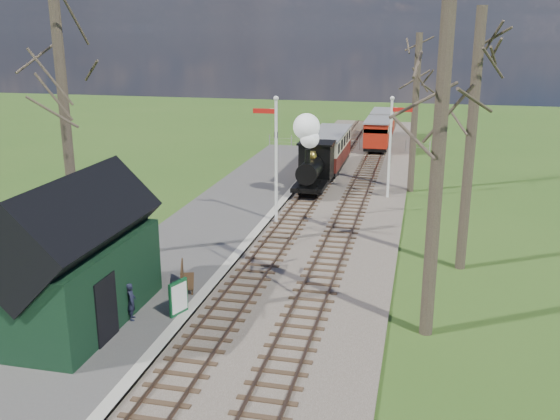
{
  "coord_description": "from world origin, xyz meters",
  "views": [
    {
      "loc": [
        6.04,
        -12.29,
        9.2
      ],
      "look_at": [
        0.16,
        13.09,
        1.6
      ],
      "focal_mm": 40.0,
      "sensor_mm": 36.0,
      "label": 1
    }
  ],
  "objects_px": {
    "red_carriage_b": "(383,123)",
    "coach": "(329,149)",
    "sign_board": "(178,298)",
    "station_shed": "(75,260)",
    "semaphore_near": "(275,151)",
    "person": "(131,301)",
    "locomotive": "(312,158)",
    "bench": "(185,277)",
    "semaphore_far": "(392,140)",
    "red_carriage_a": "(378,134)"
  },
  "relations": [
    {
      "from": "semaphore_far",
      "to": "person",
      "type": "xyz_separation_m",
      "value": [
        -7.1,
        -17.55,
        -2.53
      ]
    },
    {
      "from": "coach",
      "to": "sign_board",
      "type": "xyz_separation_m",
      "value": [
        -1.39,
        -22.97,
        -0.78
      ]
    },
    {
      "from": "red_carriage_b",
      "to": "sign_board",
      "type": "relative_size",
      "value": 3.99
    },
    {
      "from": "semaphore_far",
      "to": "coach",
      "type": "height_order",
      "value": "semaphore_far"
    },
    {
      "from": "red_carriage_b",
      "to": "sign_board",
      "type": "xyz_separation_m",
      "value": [
        -3.99,
        -36.45,
        -0.6
      ]
    },
    {
      "from": "semaphore_far",
      "to": "locomotive",
      "type": "bearing_deg",
      "value": 179.46
    },
    {
      "from": "red_carriage_a",
      "to": "bench",
      "type": "relative_size",
      "value": 2.97
    },
    {
      "from": "red_carriage_a",
      "to": "red_carriage_b",
      "type": "bearing_deg",
      "value": 90.0
    },
    {
      "from": "locomotive",
      "to": "red_carriage_a",
      "type": "relative_size",
      "value": 0.99
    },
    {
      "from": "red_carriage_a",
      "to": "person",
      "type": "xyz_separation_m",
      "value": [
        -5.32,
        -31.64,
        -0.57
      ]
    },
    {
      "from": "bench",
      "to": "red_carriage_a",
      "type": "bearing_deg",
      "value": 80.95
    },
    {
      "from": "sign_board",
      "to": "bench",
      "type": "bearing_deg",
      "value": 106.37
    },
    {
      "from": "semaphore_near",
      "to": "bench",
      "type": "relative_size",
      "value": 3.95
    },
    {
      "from": "station_shed",
      "to": "coach",
      "type": "distance_m",
      "value": 24.5
    },
    {
      "from": "red_carriage_b",
      "to": "coach",
      "type": "bearing_deg",
      "value": -100.91
    },
    {
      "from": "coach",
      "to": "sign_board",
      "type": "height_order",
      "value": "coach"
    },
    {
      "from": "station_shed",
      "to": "sign_board",
      "type": "xyz_separation_m",
      "value": [
        2.91,
        1.14,
        -1.48
      ]
    },
    {
      "from": "station_shed",
      "to": "person",
      "type": "relative_size",
      "value": 5.08
    },
    {
      "from": "station_shed",
      "to": "semaphore_near",
      "type": "distance_m",
      "value": 12.58
    },
    {
      "from": "locomotive",
      "to": "sign_board",
      "type": "xyz_separation_m",
      "value": [
        -1.38,
        -16.9,
        -1.35
      ]
    },
    {
      "from": "coach",
      "to": "red_carriage_a",
      "type": "bearing_deg",
      "value": 71.97
    },
    {
      "from": "coach",
      "to": "red_carriage_b",
      "type": "distance_m",
      "value": 13.74
    },
    {
      "from": "locomotive",
      "to": "bench",
      "type": "bearing_deg",
      "value": -97.64
    },
    {
      "from": "semaphore_near",
      "to": "semaphore_far",
      "type": "bearing_deg",
      "value": 49.4
    },
    {
      "from": "station_shed",
      "to": "semaphore_far",
      "type": "bearing_deg",
      "value": 64.28
    },
    {
      "from": "semaphore_far",
      "to": "locomotive",
      "type": "xyz_separation_m",
      "value": [
        -4.39,
        0.04,
        -1.21
      ]
    },
    {
      "from": "station_shed",
      "to": "coach",
      "type": "relative_size",
      "value": 0.85
    },
    {
      "from": "bench",
      "to": "person",
      "type": "height_order",
      "value": "person"
    },
    {
      "from": "red_carriage_a",
      "to": "red_carriage_b",
      "type": "relative_size",
      "value": 1.0
    },
    {
      "from": "semaphore_near",
      "to": "red_carriage_a",
      "type": "distance_m",
      "value": 20.5
    },
    {
      "from": "station_shed",
      "to": "semaphore_far",
      "type": "distance_m",
      "value": 20.01
    },
    {
      "from": "coach",
      "to": "person",
      "type": "height_order",
      "value": "coach"
    },
    {
      "from": "bench",
      "to": "semaphore_far",
      "type": "bearing_deg",
      "value": 66.67
    },
    {
      "from": "semaphore_near",
      "to": "locomotive",
      "type": "xyz_separation_m",
      "value": [
        0.76,
        6.04,
        -1.49
      ]
    },
    {
      "from": "semaphore_near",
      "to": "locomotive",
      "type": "height_order",
      "value": "semaphore_near"
    },
    {
      "from": "red_carriage_b",
      "to": "sign_board",
      "type": "height_order",
      "value": "red_carriage_b"
    },
    {
      "from": "person",
      "to": "bench",
      "type": "bearing_deg",
      "value": -37.14
    },
    {
      "from": "sign_board",
      "to": "semaphore_far",
      "type": "bearing_deg",
      "value": 71.12
    },
    {
      "from": "locomotive",
      "to": "sign_board",
      "type": "bearing_deg",
      "value": -94.67
    },
    {
      "from": "sign_board",
      "to": "person",
      "type": "relative_size",
      "value": 0.94
    },
    {
      "from": "bench",
      "to": "locomotive",
      "type": "bearing_deg",
      "value": 82.36
    },
    {
      "from": "semaphore_far",
      "to": "person",
      "type": "distance_m",
      "value": 19.1
    },
    {
      "from": "locomotive",
      "to": "bench",
      "type": "xyz_separation_m",
      "value": [
        -1.99,
        -14.83,
        -1.53
      ]
    },
    {
      "from": "red_carriage_a",
      "to": "bench",
      "type": "bearing_deg",
      "value": -99.05
    },
    {
      "from": "semaphore_near",
      "to": "bench",
      "type": "height_order",
      "value": "semaphore_near"
    },
    {
      "from": "semaphore_near",
      "to": "red_carriage_b",
      "type": "relative_size",
      "value": 1.33
    },
    {
      "from": "person",
      "to": "locomotive",
      "type": "bearing_deg",
      "value": -31.26
    },
    {
      "from": "semaphore_near",
      "to": "person",
      "type": "relative_size",
      "value": 5.01
    },
    {
      "from": "semaphore_far",
      "to": "sign_board",
      "type": "relative_size",
      "value": 4.88
    },
    {
      "from": "semaphore_near",
      "to": "bench",
      "type": "bearing_deg",
      "value": -97.98
    }
  ]
}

